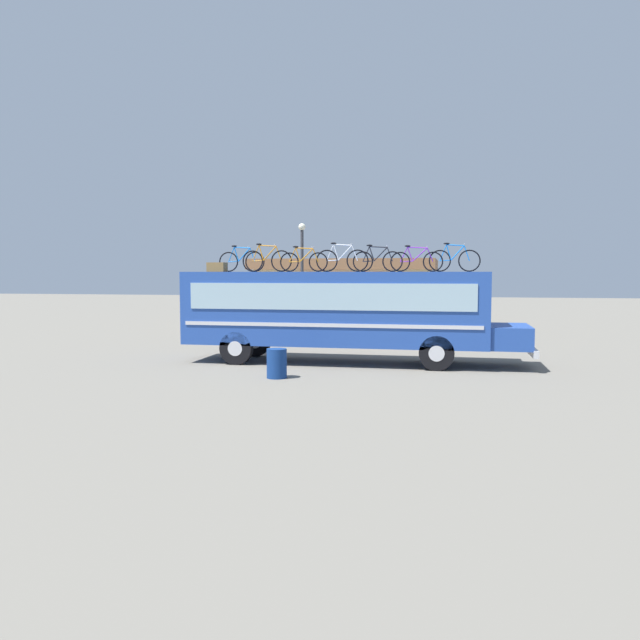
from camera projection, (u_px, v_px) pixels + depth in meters
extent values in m
plane|color=slate|center=(335.00, 363.00, 21.54)|extent=(120.00, 120.00, 0.00)
cube|color=#23479E|center=(335.00, 308.00, 21.40)|extent=(10.08, 2.47, 2.43)
cube|color=#23479E|center=(509.00, 336.00, 20.34)|extent=(1.29, 2.27, 0.72)
cube|color=#99B7C6|center=(328.00, 297.00, 20.15)|extent=(9.27, 0.04, 0.85)
cube|color=#99B7C6|center=(341.00, 294.00, 22.59)|extent=(9.27, 0.04, 0.85)
cube|color=silver|center=(328.00, 325.00, 20.21)|extent=(9.67, 0.03, 0.12)
cube|color=silver|center=(341.00, 320.00, 22.66)|extent=(9.67, 0.03, 0.12)
cube|color=silver|center=(532.00, 351.00, 20.23)|extent=(0.16, 2.34, 0.24)
cylinder|color=black|center=(437.00, 353.00, 19.75)|extent=(1.10, 0.28, 1.10)
cylinder|color=silver|center=(437.00, 353.00, 19.75)|extent=(0.49, 0.30, 0.49)
cylinder|color=black|center=(438.00, 345.00, 21.89)|extent=(1.10, 0.28, 1.10)
cylinder|color=silver|center=(438.00, 345.00, 21.89)|extent=(0.49, 0.30, 0.49)
cylinder|color=black|center=(236.00, 348.00, 21.05)|extent=(1.10, 0.28, 1.10)
cylinder|color=silver|center=(236.00, 348.00, 21.05)|extent=(0.49, 0.30, 0.49)
cylinder|color=black|center=(256.00, 341.00, 23.18)|extent=(1.10, 0.28, 1.10)
cylinder|color=silver|center=(256.00, 341.00, 23.18)|extent=(0.49, 0.30, 0.49)
cube|color=olive|center=(217.00, 267.00, 21.92)|extent=(0.61, 0.45, 0.32)
torus|color=black|center=(229.00, 262.00, 22.31)|extent=(0.70, 0.04, 0.70)
torus|color=black|center=(255.00, 262.00, 22.11)|extent=(0.70, 0.04, 0.70)
cylinder|color=#197FDB|center=(236.00, 254.00, 22.23)|extent=(0.19, 0.04, 0.50)
cylinder|color=#197FDB|center=(244.00, 255.00, 22.17)|extent=(0.45, 0.04, 0.48)
cylinder|color=#197FDB|center=(242.00, 248.00, 22.17)|extent=(0.58, 0.04, 0.07)
cylinder|color=#197FDB|center=(234.00, 262.00, 22.27)|extent=(0.37, 0.03, 0.05)
cylinder|color=#197FDB|center=(231.00, 255.00, 22.27)|extent=(0.24, 0.03, 0.52)
cylinder|color=#197FDB|center=(252.00, 255.00, 22.11)|extent=(0.20, 0.03, 0.49)
cylinder|color=silver|center=(250.00, 247.00, 22.11)|extent=(0.03, 0.44, 0.03)
ellipsoid|color=black|center=(234.00, 246.00, 22.22)|extent=(0.20, 0.08, 0.06)
torus|color=black|center=(253.00, 261.00, 21.44)|extent=(0.72, 0.04, 0.72)
torus|color=black|center=(281.00, 261.00, 21.24)|extent=(0.72, 0.04, 0.72)
cylinder|color=orange|center=(261.00, 253.00, 21.36)|extent=(0.19, 0.04, 0.52)
cylinder|color=orange|center=(270.00, 253.00, 21.30)|extent=(0.47, 0.04, 0.50)
cylinder|color=orange|center=(268.00, 246.00, 21.29)|extent=(0.60, 0.04, 0.07)
cylinder|color=orange|center=(258.00, 261.00, 21.40)|extent=(0.38, 0.03, 0.05)
cylinder|color=orange|center=(256.00, 253.00, 21.39)|extent=(0.25, 0.03, 0.54)
cylinder|color=orange|center=(279.00, 254.00, 21.24)|extent=(0.21, 0.03, 0.50)
cylinder|color=silver|center=(276.00, 245.00, 21.23)|extent=(0.03, 0.44, 0.03)
ellipsoid|color=black|center=(259.00, 244.00, 21.35)|extent=(0.20, 0.08, 0.06)
torus|color=black|center=(289.00, 262.00, 21.16)|extent=(0.65, 0.04, 0.65)
torus|color=black|center=(318.00, 262.00, 20.97)|extent=(0.65, 0.04, 0.65)
cylinder|color=orange|center=(298.00, 255.00, 21.09)|extent=(0.19, 0.04, 0.46)
cylinder|color=orange|center=(307.00, 255.00, 21.03)|extent=(0.46, 0.04, 0.44)
cylinder|color=orange|center=(304.00, 248.00, 21.03)|extent=(0.59, 0.04, 0.07)
cylinder|color=orange|center=(295.00, 262.00, 21.13)|extent=(0.38, 0.03, 0.05)
cylinder|color=orange|center=(293.00, 255.00, 21.13)|extent=(0.24, 0.03, 0.48)
cylinder|color=orange|center=(316.00, 255.00, 20.97)|extent=(0.21, 0.03, 0.45)
cylinder|color=silver|center=(313.00, 247.00, 20.97)|extent=(0.03, 0.44, 0.03)
ellipsoid|color=black|center=(296.00, 247.00, 21.08)|extent=(0.20, 0.08, 0.06)
torus|color=black|center=(327.00, 261.00, 21.21)|extent=(0.74, 0.04, 0.74)
torus|color=black|center=(357.00, 261.00, 21.01)|extent=(0.74, 0.04, 0.74)
cylinder|color=white|center=(336.00, 252.00, 21.13)|extent=(0.20, 0.04, 0.53)
cylinder|color=white|center=(345.00, 253.00, 21.07)|extent=(0.48, 0.04, 0.51)
cylinder|color=white|center=(343.00, 245.00, 21.07)|extent=(0.62, 0.04, 0.07)
cylinder|color=white|center=(333.00, 260.00, 21.17)|extent=(0.39, 0.03, 0.05)
cylinder|color=white|center=(330.00, 253.00, 21.17)|extent=(0.25, 0.03, 0.55)
cylinder|color=white|center=(355.00, 253.00, 21.01)|extent=(0.22, 0.03, 0.52)
cylinder|color=silver|center=(352.00, 244.00, 21.00)|extent=(0.03, 0.44, 0.03)
ellipsoid|color=black|center=(334.00, 243.00, 21.12)|extent=(0.20, 0.08, 0.06)
torus|color=black|center=(363.00, 262.00, 20.99)|extent=(0.68, 0.04, 0.68)
torus|color=black|center=(393.00, 261.00, 20.80)|extent=(0.68, 0.04, 0.68)
cylinder|color=black|center=(372.00, 254.00, 20.92)|extent=(0.19, 0.04, 0.48)
cylinder|color=black|center=(381.00, 254.00, 20.86)|extent=(0.46, 0.04, 0.46)
cylinder|color=black|center=(378.00, 247.00, 20.86)|extent=(0.59, 0.04, 0.07)
cylinder|color=black|center=(368.00, 261.00, 20.96)|extent=(0.37, 0.03, 0.05)
cylinder|color=black|center=(366.00, 254.00, 20.95)|extent=(0.24, 0.03, 0.50)
cylinder|color=black|center=(390.00, 254.00, 20.80)|extent=(0.21, 0.03, 0.47)
cylinder|color=silver|center=(387.00, 246.00, 20.80)|extent=(0.03, 0.44, 0.03)
ellipsoid|color=black|center=(369.00, 245.00, 20.91)|extent=(0.20, 0.08, 0.06)
torus|color=black|center=(400.00, 262.00, 21.22)|extent=(0.67, 0.04, 0.67)
torus|color=black|center=(433.00, 262.00, 21.01)|extent=(0.67, 0.04, 0.67)
cylinder|color=purple|center=(410.00, 254.00, 21.14)|extent=(0.21, 0.04, 0.48)
cylinder|color=purple|center=(420.00, 255.00, 21.08)|extent=(0.50, 0.04, 0.46)
cylinder|color=purple|center=(417.00, 248.00, 21.08)|extent=(0.65, 0.04, 0.07)
cylinder|color=purple|center=(406.00, 261.00, 21.18)|extent=(0.41, 0.03, 0.05)
cylinder|color=purple|center=(404.00, 254.00, 21.18)|extent=(0.26, 0.03, 0.50)
cylinder|color=purple|center=(430.00, 255.00, 21.01)|extent=(0.22, 0.03, 0.47)
cylinder|color=silver|center=(427.00, 246.00, 21.01)|extent=(0.03, 0.44, 0.03)
ellipsoid|color=black|center=(408.00, 246.00, 21.14)|extent=(0.20, 0.08, 0.06)
torus|color=black|center=(440.00, 261.00, 20.97)|extent=(0.72, 0.04, 0.72)
torus|color=black|center=(469.00, 261.00, 20.78)|extent=(0.72, 0.04, 0.72)
cylinder|color=#197FDB|center=(449.00, 252.00, 20.90)|extent=(0.19, 0.04, 0.52)
cylinder|color=#197FDB|center=(458.00, 253.00, 20.84)|extent=(0.45, 0.04, 0.50)
cylinder|color=#197FDB|center=(455.00, 245.00, 20.84)|extent=(0.57, 0.04, 0.07)
cylinder|color=#197FDB|center=(445.00, 260.00, 20.94)|extent=(0.36, 0.03, 0.05)
cylinder|color=#197FDB|center=(443.00, 253.00, 20.93)|extent=(0.24, 0.03, 0.54)
cylinder|color=#197FDB|center=(467.00, 253.00, 20.78)|extent=(0.20, 0.03, 0.50)
cylinder|color=silver|center=(464.00, 244.00, 20.78)|extent=(0.03, 0.44, 0.03)
ellipsoid|color=black|center=(447.00, 244.00, 20.89)|extent=(0.20, 0.08, 0.06)
cube|color=beige|center=(349.00, 297.00, 37.35)|extent=(9.40, 7.45, 3.22)
cube|color=brown|center=(349.00, 265.00, 37.20)|extent=(10.15, 8.05, 0.58)
cube|color=red|center=(338.00, 286.00, 33.55)|extent=(5.64, 0.16, 0.70)
cylinder|color=navy|center=(277.00, 363.00, 18.36)|extent=(0.58, 0.58, 0.85)
cylinder|color=#38383D|center=(302.00, 285.00, 28.62)|extent=(0.14, 0.14, 5.01)
sphere|color=#F2EDCC|center=(302.00, 227.00, 28.43)|extent=(0.32, 0.32, 0.32)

